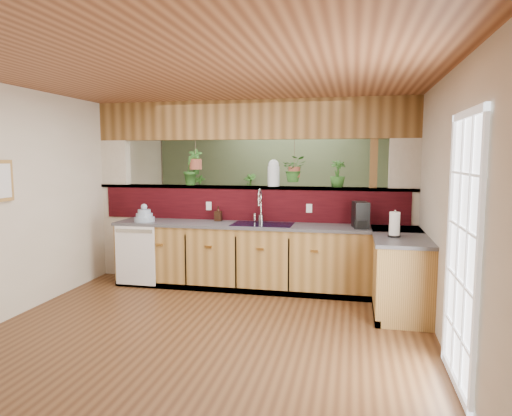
% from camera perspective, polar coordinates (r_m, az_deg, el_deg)
% --- Properties ---
extents(ground, '(4.60, 7.00, 0.01)m').
position_cam_1_polar(ground, '(5.52, -3.82, -12.71)').
color(ground, '#4F3018').
rests_on(ground, ground).
extents(ceiling, '(4.60, 7.00, 0.01)m').
position_cam_1_polar(ceiling, '(5.27, -4.04, 15.04)').
color(ceiling, brown).
rests_on(ceiling, ground).
extents(wall_back, '(4.60, 0.02, 2.60)m').
position_cam_1_polar(wall_back, '(8.65, 2.48, 3.06)').
color(wall_back, beige).
rests_on(wall_back, ground).
extents(wall_left, '(0.02, 7.00, 2.60)m').
position_cam_1_polar(wall_left, '(6.27, -24.56, 1.20)').
color(wall_left, beige).
rests_on(wall_left, ground).
extents(wall_right, '(0.02, 7.00, 2.60)m').
position_cam_1_polar(wall_right, '(5.11, 21.70, 0.26)').
color(wall_right, beige).
rests_on(wall_right, ground).
extents(pass_through_partition, '(4.60, 0.21, 2.60)m').
position_cam_1_polar(pass_through_partition, '(6.54, -0.42, 1.02)').
color(pass_through_partition, beige).
rests_on(pass_through_partition, ground).
extents(pass_through_ledge, '(4.60, 0.21, 0.04)m').
position_cam_1_polar(pass_through_ledge, '(6.54, -0.67, 2.59)').
color(pass_through_ledge, brown).
rests_on(pass_through_ledge, ground).
extents(header_beam, '(4.60, 0.15, 0.55)m').
position_cam_1_polar(header_beam, '(6.54, -0.68, 10.96)').
color(header_beam, brown).
rests_on(header_beam, ground).
extents(sage_backwall, '(4.55, 0.02, 2.55)m').
position_cam_1_polar(sage_backwall, '(8.63, 2.45, 3.05)').
color(sage_backwall, '#526142').
rests_on(sage_backwall, ground).
extents(countertop, '(4.14, 1.52, 0.90)m').
position_cam_1_polar(countertop, '(6.07, 6.11, -6.56)').
color(countertop, olive).
rests_on(countertop, ground).
extents(dishwasher, '(0.58, 0.03, 0.82)m').
position_cam_1_polar(dishwasher, '(6.52, -14.88, -5.75)').
color(dishwasher, white).
rests_on(dishwasher, ground).
extents(navy_sink, '(0.82, 0.50, 0.18)m').
position_cam_1_polar(navy_sink, '(6.18, 0.83, -2.76)').
color(navy_sink, black).
rests_on(navy_sink, countertop).
extents(french_door, '(0.06, 1.02, 2.16)m').
position_cam_1_polar(french_door, '(3.88, 24.30, -5.44)').
color(french_door, white).
rests_on(french_door, ground).
extents(framed_print, '(0.04, 0.35, 0.45)m').
position_cam_1_polar(framed_print, '(5.62, -29.31, 2.97)').
color(framed_print, olive).
rests_on(framed_print, wall_left).
extents(faucet, '(0.21, 0.21, 0.47)m').
position_cam_1_polar(faucet, '(6.30, 0.50, 0.48)').
color(faucet, '#B7B7B2').
rests_on(faucet, countertop).
extents(dish_stack, '(0.29, 0.29, 0.25)m').
position_cam_1_polar(dish_stack, '(6.61, -13.78, -0.98)').
color(dish_stack, '#92A5BC').
rests_on(dish_stack, countertop).
extents(soap_dispenser, '(0.09, 0.10, 0.21)m').
position_cam_1_polar(soap_dispenser, '(6.48, -4.74, -0.71)').
color(soap_dispenser, '#321D12').
rests_on(soap_dispenser, countertop).
extents(coffee_maker, '(0.18, 0.30, 0.33)m').
position_cam_1_polar(coffee_maker, '(5.99, 12.93, -0.97)').
color(coffee_maker, black).
rests_on(coffee_maker, countertop).
extents(paper_towel, '(0.14, 0.14, 0.31)m').
position_cam_1_polar(paper_towel, '(5.41, 16.93, -2.02)').
color(paper_towel, black).
rests_on(paper_towel, countertop).
extents(glass_jar, '(0.17, 0.17, 0.38)m').
position_cam_1_polar(glass_jar, '(6.46, 2.21, 4.40)').
color(glass_jar, silver).
rests_on(glass_jar, pass_through_ledge).
extents(ledge_plant_left, '(0.29, 0.25, 0.45)m').
position_cam_1_polar(ledge_plant_left, '(6.78, -8.02, 4.76)').
color(ledge_plant_left, '#285A1F').
rests_on(ledge_plant_left, pass_through_ledge).
extents(ledge_plant_right, '(0.25, 0.25, 0.37)m').
position_cam_1_polar(ledge_plant_right, '(6.37, 10.16, 4.22)').
color(ledge_plant_right, '#285A1F').
rests_on(ledge_plant_right, pass_through_ledge).
extents(hanging_plant_a, '(0.23, 0.18, 0.50)m').
position_cam_1_polar(hanging_plant_a, '(6.75, -7.58, 6.79)').
color(hanging_plant_a, brown).
rests_on(hanging_plant_a, header_beam).
extents(hanging_plant_b, '(0.36, 0.32, 0.53)m').
position_cam_1_polar(hanging_plant_b, '(6.41, 4.81, 6.26)').
color(hanging_plant_b, brown).
rests_on(hanging_plant_b, header_beam).
extents(shelving_console, '(1.65, 0.56, 1.08)m').
position_cam_1_polar(shelving_console, '(8.66, -3.03, -2.26)').
color(shelving_console, black).
rests_on(shelving_console, ground).
extents(shelf_plant_a, '(0.24, 0.17, 0.42)m').
position_cam_1_polar(shelf_plant_a, '(8.76, -7.04, 2.73)').
color(shelf_plant_a, '#285A1F').
rests_on(shelf_plant_a, shelving_console).
extents(shelf_plant_b, '(0.32, 0.32, 0.45)m').
position_cam_1_polar(shelf_plant_b, '(8.49, -0.77, 2.78)').
color(shelf_plant_b, '#285A1F').
rests_on(shelf_plant_b, shelving_console).
extents(floor_plant, '(0.64, 0.56, 0.72)m').
position_cam_1_polar(floor_plant, '(7.63, 6.92, -4.58)').
color(floor_plant, '#285A1F').
rests_on(floor_plant, ground).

